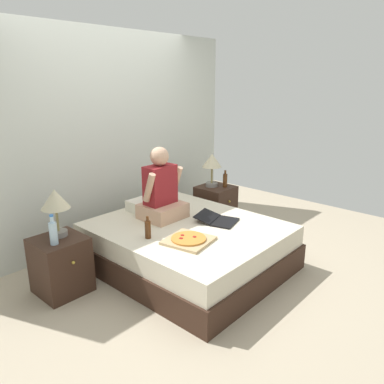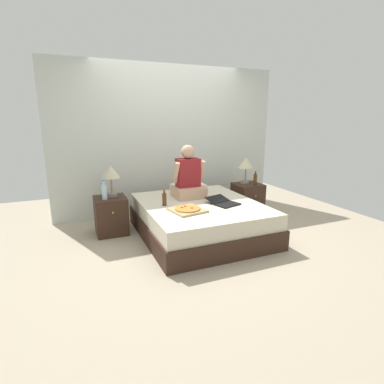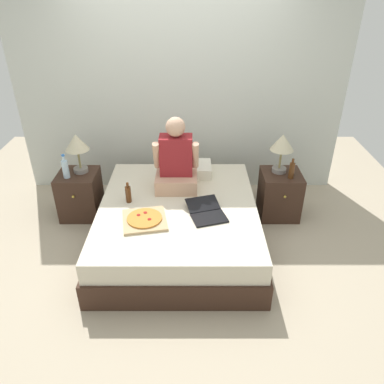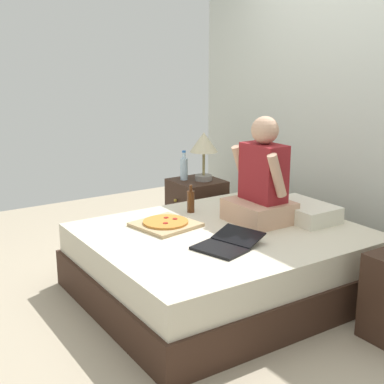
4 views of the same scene
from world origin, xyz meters
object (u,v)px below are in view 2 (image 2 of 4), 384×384
bed (200,219)px  water_bottle (104,192)px  nightstand_right (247,199)px  person_seated (188,178)px  lamp_on_left_nightstand (111,174)px  pizza_box (187,210)px  beer_bottle_on_bed (164,199)px  beer_bottle (255,179)px  laptop (224,203)px  nightstand_left (111,215)px  lamp_on_right_nightstand (246,165)px

bed → water_bottle: bearing=159.7°
nightstand_right → person_seated: 1.29m
lamp_on_left_nightstand → pizza_box: 1.26m
water_bottle → person_seated: 1.22m
water_bottle → beer_bottle_on_bed: 0.84m
beer_bottle → laptop: bearing=-145.9°
beer_bottle_on_bed → water_bottle: bearing=151.3°
nightstand_left → lamp_on_left_nightstand: lamp_on_left_nightstand is taller
water_bottle → beer_bottle: water_bottle is taller
bed → lamp_on_left_nightstand: (-1.12, 0.60, 0.63)m
nightstand_left → lamp_on_left_nightstand: size_ratio=1.20×
lamp_on_left_nightstand → laptop: lamp_on_left_nightstand is taller
beer_bottle_on_bed → beer_bottle: bearing=12.8°
lamp_on_right_nightstand → beer_bottle_on_bed: 1.74m
nightstand_right → beer_bottle: 0.39m
water_bottle → bed: bearing=-20.3°
nightstand_left → pizza_box: (0.85, -0.84, 0.22)m
beer_bottle_on_bed → lamp_on_right_nightstand: bearing=18.5°
bed → nightstand_left: 1.28m
person_seated → beer_bottle_on_bed: size_ratio=3.55×
laptop → person_seated: bearing=119.3°
lamp_on_left_nightstand → person_seated: bearing=-12.0°
lamp_on_left_nightstand → water_bottle: size_ratio=1.63×
lamp_on_left_nightstand → nightstand_right: 2.35m
bed → lamp_on_right_nightstand: size_ratio=4.21×
pizza_box → water_bottle: bearing=141.3°
bed → pizza_box: pizza_box is taller
nightstand_left → pizza_box: 1.22m
beer_bottle → beer_bottle_on_bed: 1.77m
lamp_on_right_nightstand → person_seated: person_seated is taller
lamp_on_left_nightstand → beer_bottle: lamp_on_left_nightstand is taller
lamp_on_left_nightstand → laptop: (1.40, -0.79, -0.37)m
laptop → nightstand_left: bearing=153.0°
bed → nightstand_left: (-1.16, 0.55, 0.04)m
nightstand_left → beer_bottle_on_bed: 0.87m
water_bottle → laptop: water_bottle is taller
bed → laptop: size_ratio=3.88×
laptop → lamp_on_right_nightstand: bearing=43.1°
bed → lamp_on_right_nightstand: (1.13, 0.60, 0.63)m
bed → laptop: laptop is taller
person_seated → pizza_box: bearing=-113.1°
beer_bottle → lamp_on_left_nightstand: bearing=176.3°
bed → nightstand_right: bearing=25.3°
bed → water_bottle: 1.38m
nightstand_left → beer_bottle_on_bed: bearing=-36.9°
lamp_on_left_nightstand → water_bottle: (-0.12, -0.14, -0.22)m
bed → nightstand_right: (1.16, 0.55, 0.04)m
beer_bottle → beer_bottle_on_bed: (-1.73, -0.39, -0.07)m
nightstand_right → pizza_box: bearing=-150.1°
nightstand_left → lamp_on_right_nightstand: lamp_on_right_nightstand is taller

